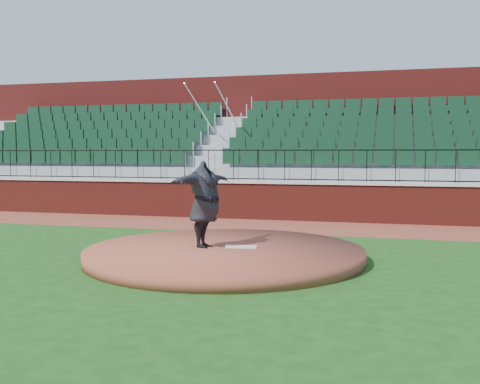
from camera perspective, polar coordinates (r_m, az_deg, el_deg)
name	(u,v)px	position (r m, az deg, el deg)	size (l,w,h in m)	color
ground	(221,259)	(11.77, -1.95, -6.82)	(90.00, 90.00, 0.00)	#174213
warning_track	(274,226)	(16.94, 3.51, -3.48)	(34.00, 3.20, 0.01)	brown
field_wall	(284,202)	(18.43, 4.55, -1.02)	(34.00, 0.35, 1.20)	maroon
wall_cap	(285,182)	(18.39, 4.56, 1.00)	(34.00, 0.45, 0.10)	#B7B7B7
wall_railing	(285,165)	(18.37, 4.57, 2.71)	(34.00, 0.05, 1.00)	black
seating_stands	(299,150)	(21.04, 5.97, 4.23)	(34.00, 5.10, 4.60)	gray
concourse_wall	(310,140)	(23.82, 7.09, 5.27)	(34.00, 0.50, 5.50)	maroon
pitchers_mound	(225,254)	(11.68, -1.56, -6.28)	(5.75, 5.75, 0.25)	brown
pitching_rubber	(241,247)	(11.64, 0.12, -5.59)	(0.64, 0.16, 0.04)	white
pitcher	(205,204)	(11.59, -3.61, -1.25)	(2.21, 0.60, 1.80)	black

